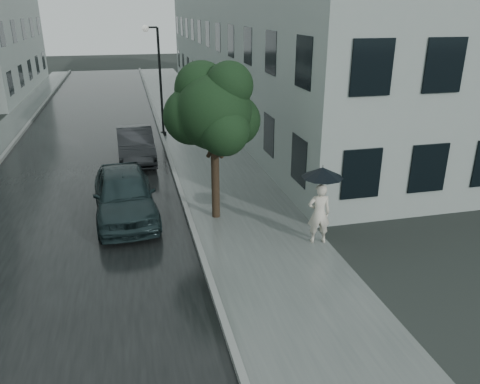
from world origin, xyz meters
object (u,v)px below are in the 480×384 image
object	(u,v)px
lamp_post	(157,75)
car_far	(136,145)
street_tree	(213,110)
pedestrian	(319,213)
car_near	(124,194)

from	to	relation	value
lamp_post	car_far	bearing A→B (deg)	-106.90
lamp_post	street_tree	bearing A→B (deg)	-83.54
pedestrian	car_far	distance (m)	9.97
pedestrian	street_tree	world-z (taller)	street_tree
car_far	lamp_post	bearing A→B (deg)	70.09
street_tree	lamp_post	world-z (taller)	lamp_post
street_tree	car_near	size ratio (longest dim) A/B	1.06
pedestrian	car_near	bearing A→B (deg)	-21.09
car_far	street_tree	bearing A→B (deg)	-72.27
street_tree	car_far	size ratio (longest dim) A/B	1.14
pedestrian	car_far	size ratio (longest dim) A/B	0.41
pedestrian	car_far	world-z (taller)	pedestrian
car_near	car_far	distance (m)	5.87
pedestrian	lamp_post	distance (m)	13.42
pedestrian	lamp_post	bearing A→B (deg)	-66.60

